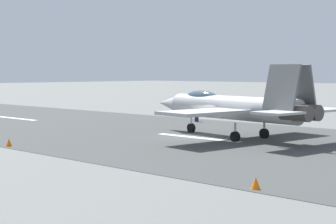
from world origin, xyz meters
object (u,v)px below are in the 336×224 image
at_px(fighter_jet, 233,107).
at_px(marker_cone_mid, 9,143).
at_px(marker_cone_near, 256,183).
at_px(crew_person, 197,113).

xyz_separation_m(fighter_jet, marker_cone_mid, (8.29, 14.34, -2.12)).
height_order(marker_cone_near, marker_cone_mid, same).
xyz_separation_m(crew_person, marker_cone_near, (-22.35, 22.89, -0.59)).
height_order(crew_person, marker_cone_mid, crew_person).
height_order(fighter_jet, marker_cone_mid, fighter_jet).
height_order(crew_person, marker_cone_near, crew_person).
relative_size(fighter_jet, marker_cone_mid, 31.02).
bearing_deg(fighter_jet, marker_cone_near, 128.97).
xyz_separation_m(crew_person, marker_cone_mid, (-2.46, 22.89, -0.59)).
bearing_deg(marker_cone_near, crew_person, -45.69).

